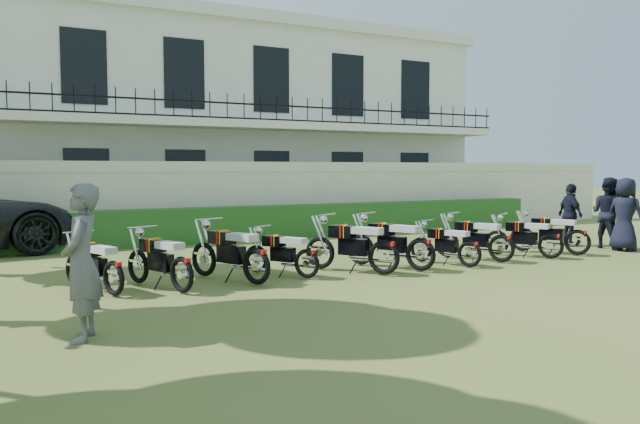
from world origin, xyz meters
The scene contains 18 objects.
ground centered at (0.00, 0.00, 0.00)m, with size 100.00×100.00×0.00m, color #3F4F1F.
perimeter_wall centered at (0.00, 8.00, 1.17)m, with size 30.00×0.35×2.30m.
hedge centered at (1.00, 7.20, 0.50)m, with size 18.00×0.60×1.00m, color #1D4E1B.
building centered at (0.00, 13.96, 3.71)m, with size 20.40×9.60×7.40m.
motorcycle_0 centered at (-5.28, 0.71, 0.46)m, with size 0.83×1.73×0.99m.
motorcycle_1 centered at (-4.23, 0.44, 0.48)m, with size 0.85×1.83×1.05m.
motorcycle_2 centered at (-2.86, 0.52, 0.52)m, with size 0.98×1.94×1.13m.
motorcycle_3 centered at (-1.76, 0.74, 0.44)m, with size 0.97×1.54×0.95m.
motorcycle_4 centered at (-0.25, 0.37, 0.53)m, with size 1.22×1.83×1.15m.
motorcycle_5 centered at (0.65, 0.39, 0.53)m, with size 1.07×1.91×1.14m.
motorcycle_6 centered at (1.88, 0.33, 0.44)m, with size 0.78×1.64×0.94m.
motorcycle_7 centered at (2.95, 0.52, 0.49)m, with size 0.94×1.81×1.06m.
motorcycle_8 centered at (4.39, 0.43, 0.46)m, with size 0.98×1.65×1.00m.
motorcycle_9 centered at (5.39, 0.53, 0.49)m, with size 1.01×1.75×1.05m.
inspector centered at (-6.05, -1.75, 0.96)m, with size 0.70×0.46×1.92m, color slate.
officer_3 centered at (7.22, 0.63, 0.93)m, with size 0.91×0.59×1.87m, color black.
officer_4 centered at (7.32, 1.21, 0.93)m, with size 0.91×0.71×1.87m, color black.
officer_5 centered at (6.79, 1.95, 0.85)m, with size 0.99×0.41×1.69m, color black.
Camera 1 is at (-6.96, -9.75, 2.10)m, focal length 35.00 mm.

